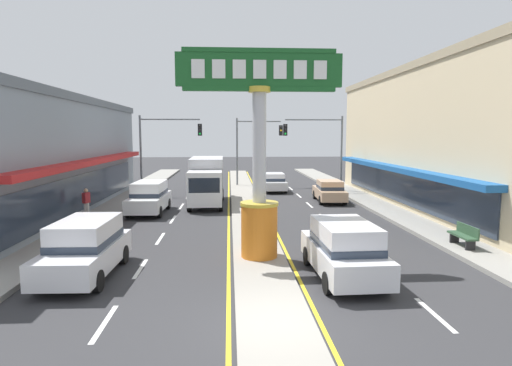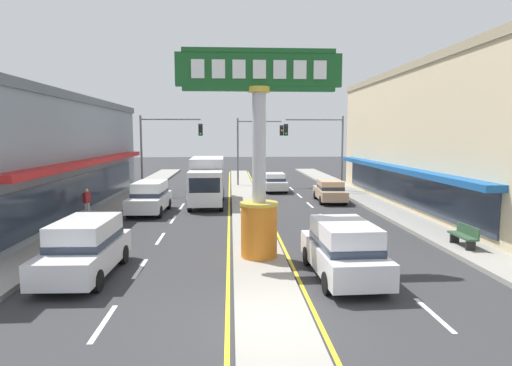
% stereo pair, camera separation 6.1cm
% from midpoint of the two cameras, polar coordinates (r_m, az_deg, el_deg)
% --- Properties ---
extents(ground_plane, '(160.00, 160.00, 0.00)m').
position_cam_midpoint_polar(ground_plane, '(11.17, 2.42, -18.53)').
color(ground_plane, '#303033').
extents(median_strip, '(1.96, 52.00, 0.14)m').
position_cam_midpoint_polar(median_strip, '(28.47, -1.40, -2.90)').
color(median_strip, gray).
rests_on(median_strip, ground).
extents(sidewalk_left, '(2.46, 60.00, 0.18)m').
position_cam_midpoint_polar(sidewalk_left, '(27.58, -19.88, -3.56)').
color(sidewalk_left, gray).
rests_on(sidewalk_left, ground).
extents(sidewalk_right, '(2.46, 60.00, 0.18)m').
position_cam_midpoint_polar(sidewalk_right, '(28.26, 16.94, -3.21)').
color(sidewalk_right, gray).
rests_on(sidewalk_right, ground).
extents(lane_markings, '(8.70, 52.00, 0.01)m').
position_cam_midpoint_polar(lane_markings, '(27.15, -1.29, -3.51)').
color(lane_markings, silver).
rests_on(lane_markings, ground).
extents(district_sign, '(6.01, 1.43, 7.66)m').
position_cam_midpoint_polar(district_sign, '(15.73, 0.34, 2.32)').
color(district_sign, orange).
rests_on(district_sign, median_strip).
extents(storefront_left, '(10.44, 25.00, 6.98)m').
position_cam_midpoint_polar(storefront_left, '(28.63, -30.87, 3.12)').
color(storefront_left, gray).
rests_on(storefront_left, ground).
extents(storefront_right, '(10.13, 25.36, 8.97)m').
position_cam_midpoint_polar(storefront_right, '(30.31, 26.72, 5.36)').
color(storefront_right, beige).
rests_on(storefront_right, ground).
extents(traffic_light_left_side, '(4.86, 0.46, 6.20)m').
position_cam_midpoint_polar(traffic_light_left_side, '(34.04, -12.36, 5.56)').
color(traffic_light_left_side, slate).
rests_on(traffic_light_left_side, ground).
extents(traffic_light_right_side, '(4.86, 0.46, 6.20)m').
position_cam_midpoint_polar(traffic_light_right_side, '(34.70, 8.55, 5.65)').
color(traffic_light_right_side, slate).
rests_on(traffic_light_right_side, ground).
extents(traffic_light_median_far, '(4.20, 0.46, 6.20)m').
position_cam_midpoint_polar(traffic_light_median_far, '(38.73, -0.37, 5.73)').
color(traffic_light_median_far, slate).
rests_on(traffic_light_median_far, ground).
extents(box_truck_near_right_lane, '(2.30, 6.93, 3.12)m').
position_cam_midpoint_polar(box_truck_near_right_lane, '(29.09, -6.69, 0.49)').
color(box_truck_near_right_lane, white).
rests_on(box_truck_near_right_lane, ground).
extents(suv_far_right_lane, '(2.07, 4.65, 1.90)m').
position_cam_midpoint_polar(suv_far_right_lane, '(14.43, 11.56, -8.66)').
color(suv_far_right_lane, silver).
rests_on(suv_far_right_lane, ground).
extents(suv_near_left_lane, '(2.07, 4.65, 1.90)m').
position_cam_midpoint_polar(suv_near_left_lane, '(15.45, -21.99, -7.99)').
color(suv_near_left_lane, silver).
rests_on(suv_near_left_lane, ground).
extents(sedan_mid_left_lane, '(2.00, 4.38, 1.53)m').
position_cam_midpoint_polar(sedan_mid_left_lane, '(30.39, 9.74, -1.03)').
color(sedan_mid_left_lane, tan).
rests_on(sedan_mid_left_lane, ground).
extents(sedan_far_left_oncoming, '(1.86, 4.31, 1.53)m').
position_cam_midpoint_polar(sedan_far_left_oncoming, '(35.55, 2.38, 0.15)').
color(sedan_far_left_oncoming, silver).
rests_on(sedan_far_left_oncoming, ground).
extents(suv_kerb_right, '(2.09, 4.66, 1.90)m').
position_cam_midpoint_polar(suv_kerb_right, '(26.43, -14.15, -1.83)').
color(suv_kerb_right, white).
rests_on(suv_kerb_right, ground).
extents(street_bench, '(0.48, 1.60, 0.88)m').
position_cam_midpoint_polar(street_bench, '(19.44, 26.00, -6.27)').
color(street_bench, '#2D4C33').
rests_on(street_bench, sidewalk_right).
extents(pedestrian_near_kerb, '(0.35, 0.45, 1.67)m').
position_cam_midpoint_polar(pedestrian_near_kerb, '(24.61, -21.83, -2.36)').
color(pedestrian_near_kerb, '#B7B2AD').
rests_on(pedestrian_near_kerb, sidewalk_left).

